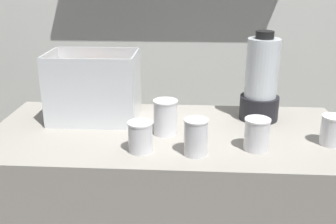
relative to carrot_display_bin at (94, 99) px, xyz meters
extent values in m
cube|color=silver|center=(0.32, 0.66, 0.26)|extent=(2.60, 0.04, 2.50)
cube|color=white|center=(0.00, 0.00, -0.09)|extent=(0.36, 0.23, 0.01)
cube|color=white|center=(0.00, -0.11, 0.05)|extent=(0.36, 0.01, 0.29)
cube|color=white|center=(0.00, 0.11, 0.05)|extent=(0.36, 0.01, 0.29)
cube|color=white|center=(-0.18, 0.00, 0.05)|extent=(0.01, 0.23, 0.29)
cube|color=white|center=(0.18, 0.00, 0.05)|extent=(0.01, 0.23, 0.29)
cone|color=orange|center=(-0.05, 0.00, -0.07)|extent=(0.14, 0.17, 0.03)
cone|color=orange|center=(-0.05, 0.00, -0.07)|extent=(0.12, 0.18, 0.03)
cone|color=orange|center=(0.08, 0.01, -0.06)|extent=(0.05, 0.16, 0.03)
cone|color=orange|center=(0.07, 0.00, -0.07)|extent=(0.08, 0.18, 0.03)
cone|color=orange|center=(-0.05, -0.01, -0.05)|extent=(0.05, 0.16, 0.02)
cone|color=orange|center=(-0.02, 0.00, -0.04)|extent=(0.12, 0.18, 0.03)
cone|color=orange|center=(0.09, 0.00, -0.04)|extent=(0.06, 0.16, 0.03)
cone|color=orange|center=(-0.07, 0.00, -0.03)|extent=(0.18, 0.06, 0.04)
cone|color=orange|center=(0.07, -0.01, -0.02)|extent=(0.16, 0.11, 0.03)
cone|color=orange|center=(-0.06, 0.00, -0.01)|extent=(0.13, 0.13, 0.03)
cone|color=orange|center=(-0.04, 0.00, 0.00)|extent=(0.17, 0.13, 0.03)
cone|color=orange|center=(-0.02, 0.01, 0.00)|extent=(0.16, 0.06, 0.03)
cone|color=orange|center=(0.07, -0.01, 0.01)|extent=(0.07, 0.16, 0.03)
cone|color=orange|center=(0.02, 0.00, 0.02)|extent=(0.18, 0.14, 0.03)
cylinder|color=black|center=(0.69, 0.05, -0.04)|extent=(0.16, 0.16, 0.10)
cylinder|color=silver|center=(0.69, 0.05, 0.13)|extent=(0.13, 0.13, 0.24)
cylinder|color=red|center=(0.69, 0.05, 0.03)|extent=(0.12, 0.12, 0.04)
cylinder|color=black|center=(0.69, 0.05, 0.26)|extent=(0.07, 0.07, 0.03)
cylinder|color=white|center=(0.23, -0.30, -0.04)|extent=(0.08, 0.08, 0.10)
cylinder|color=maroon|center=(0.23, -0.30, -0.06)|extent=(0.08, 0.08, 0.06)
cylinder|color=white|center=(0.23, -0.30, 0.01)|extent=(0.09, 0.09, 0.01)
cylinder|color=white|center=(0.31, -0.14, -0.03)|extent=(0.09, 0.09, 0.13)
cylinder|color=yellow|center=(0.31, -0.14, -0.05)|extent=(0.08, 0.08, 0.09)
cylinder|color=white|center=(0.31, -0.14, 0.04)|extent=(0.09, 0.09, 0.01)
cylinder|color=white|center=(0.42, -0.31, -0.03)|extent=(0.08, 0.08, 0.12)
cylinder|color=orange|center=(0.42, -0.31, -0.04)|extent=(0.07, 0.07, 0.10)
cylinder|color=white|center=(0.42, -0.31, 0.03)|extent=(0.08, 0.08, 0.01)
cylinder|color=white|center=(0.63, -0.26, -0.04)|extent=(0.09, 0.09, 0.11)
cylinder|color=yellow|center=(0.63, -0.26, -0.06)|extent=(0.08, 0.08, 0.06)
cylinder|color=white|center=(0.63, -0.26, 0.02)|extent=(0.09, 0.09, 0.01)
cylinder|color=white|center=(0.91, -0.20, -0.04)|extent=(0.08, 0.08, 0.10)
cylinder|color=orange|center=(0.91, -0.20, -0.06)|extent=(0.08, 0.08, 0.07)
cylinder|color=white|center=(0.91, -0.20, 0.02)|extent=(0.09, 0.09, 0.01)
camera|label=1|loc=(0.40, -1.55, 0.51)|focal=42.42mm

